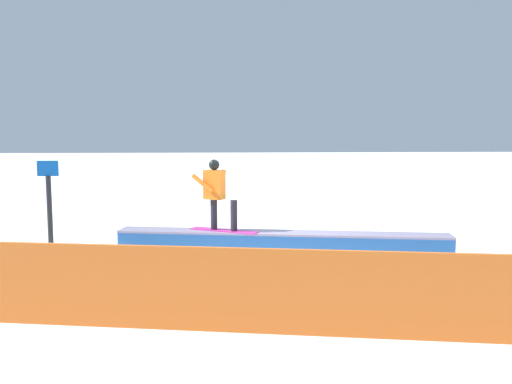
# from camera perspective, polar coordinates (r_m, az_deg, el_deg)

# --- Properties ---
(ground_plane) EXTENTS (120.00, 120.00, 0.00)m
(ground_plane) POSITION_cam_1_polar(r_m,az_deg,el_deg) (10.87, 2.75, -7.10)
(ground_plane) COLOR white
(grind_box) EXTENTS (6.74, 1.79, 0.53)m
(grind_box) POSITION_cam_1_polar(r_m,az_deg,el_deg) (10.81, 2.76, -5.85)
(grind_box) COLOR blue
(grind_box) RESTS_ON ground_plane
(snowboarder) EXTENTS (1.43, 0.94, 1.47)m
(snowboarder) POSITION_cam_1_polar(r_m,az_deg,el_deg) (10.85, -4.26, -0.02)
(snowboarder) COLOR #BF2B93
(snowboarder) RESTS_ON grind_box
(safety_fence) EXTENTS (12.57, 2.41, 1.10)m
(safety_fence) POSITION_cam_1_polar(r_m,az_deg,el_deg) (6.72, 7.15, -10.81)
(safety_fence) COLOR orange
(safety_fence) RESTS_ON ground_plane
(trail_marker) EXTENTS (0.40, 0.10, 2.00)m
(trail_marker) POSITION_cam_1_polar(r_m,az_deg,el_deg) (11.07, -21.45, -1.64)
(trail_marker) COLOR #262628
(trail_marker) RESTS_ON ground_plane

